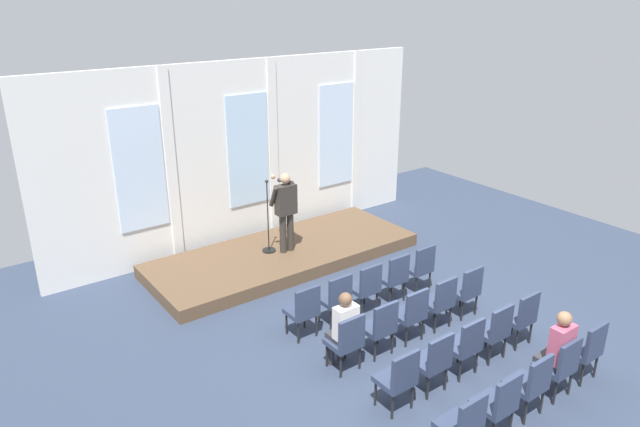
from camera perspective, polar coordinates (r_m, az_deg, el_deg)
ground_plane at (r=9.47m, az=11.42°, el=-13.71°), size 14.96×14.96×0.00m
rear_partition at (r=12.80m, az=-7.05°, el=5.84°), size 8.99×0.14×4.02m
stage_platform at (r=12.30m, az=-3.56°, el=-4.03°), size 5.64×2.19×0.26m
speaker at (r=11.79m, az=-3.39°, el=0.67°), size 0.52×0.69×1.68m
mic_stand at (r=12.04m, az=-5.06°, el=-2.22°), size 0.28×0.28×1.55m
chair_r0_c0 at (r=9.51m, az=-1.59°, el=-9.28°), size 0.46×0.44×0.94m
chair_r0_c1 at (r=9.85m, az=1.60°, el=-8.13°), size 0.46×0.44×0.94m
chair_r0_c2 at (r=10.22m, az=4.56°, el=-7.03°), size 0.46×0.44×0.94m
chair_r0_c3 at (r=10.62m, az=7.29°, el=-6.00°), size 0.46×0.44×0.94m
chair_r0_c4 at (r=11.05m, az=9.80°, el=-5.04°), size 0.46×0.44×0.94m
chair_r1_c0 at (r=8.76m, az=2.63°, el=-12.21°), size 0.46×0.44×0.94m
audience_r1_c0 at (r=8.72m, az=2.30°, el=-10.98°), size 0.36×0.39×1.28m
chair_r1_c1 at (r=9.13m, az=5.93°, el=-10.80°), size 0.46×0.44×0.94m
chair_r1_c2 at (r=9.53m, az=8.94°, el=-9.49°), size 0.46×0.44×0.94m
chair_r1_c3 at (r=9.96m, az=11.67°, el=-8.25°), size 0.46×0.44×0.94m
chair_r1_c4 at (r=10.41m, az=14.16°, el=-7.11°), size 0.46×0.44×0.94m
chair_r2_c0 at (r=8.09m, az=7.73°, el=-15.56°), size 0.46×0.44×0.94m
chair_r2_c1 at (r=8.49m, az=11.06°, el=-13.83°), size 0.46×0.44×0.94m
chair_r2_c2 at (r=8.92m, az=14.04°, el=-12.23°), size 0.46×0.44×0.94m
chair_r2_c3 at (r=9.38m, az=16.71°, el=-10.75°), size 0.46×0.44×0.94m
chair_r2_c4 at (r=9.86m, az=19.10°, el=-9.39°), size 0.46×0.44×0.94m
chair_r3_c0 at (r=7.52m, az=13.87°, el=-19.32°), size 0.46×0.44×0.94m
chair_r3_c1 at (r=7.95m, az=17.12°, el=-17.18°), size 0.46×0.44×0.94m
chair_r3_c2 at (r=8.41m, az=19.96°, el=-15.22°), size 0.46×0.44×0.94m
chair_r3_c3 at (r=8.89m, az=22.45°, el=-13.44°), size 0.46×0.44×0.94m
audience_r3_c3 at (r=8.82m, az=22.18°, el=-12.15°), size 0.36×0.39×1.33m
chair_r3_c4 at (r=9.40m, az=24.65°, el=-11.83°), size 0.46×0.44×0.94m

